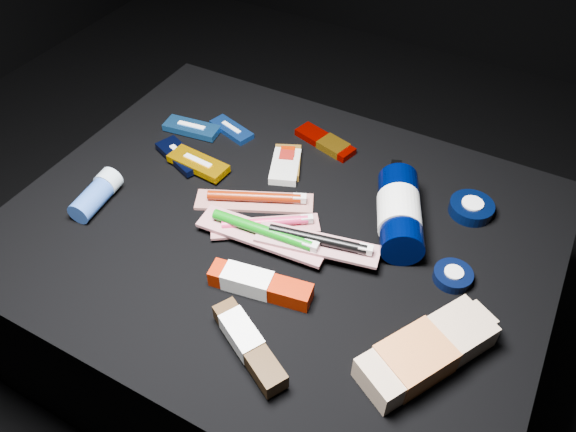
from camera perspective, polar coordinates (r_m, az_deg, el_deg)
The scene contains 20 objects.
ground at distance 1.36m, azimuth -0.78°, elevation -12.60°, with size 3.00×3.00×0.00m, color black.
cloth_table at distance 1.19m, azimuth -0.87°, elevation -7.50°, with size 0.98×0.78×0.40m, color black.
luna_bar_0 at distance 1.26m, azimuth -5.76°, elevation 8.73°, with size 0.11×0.07×0.01m.
luna_bar_1 at distance 1.27m, azimuth -9.74°, elevation 8.80°, with size 0.13×0.06×0.02m.
luna_bar_2 at distance 1.19m, azimuth -10.90°, elevation 6.03°, with size 0.13×0.09×0.02m.
luna_bar_3 at distance 1.16m, azimuth -9.11°, elevation 5.30°, with size 0.13×0.06×0.02m.
clif_bar_0 at distance 1.16m, azimuth -0.10°, elevation 5.61°, with size 0.09×0.11×0.02m.
clif_bar_1 at distance 1.15m, azimuth -0.26°, elevation 5.21°, with size 0.09×0.12×0.02m.
power_bar at distance 1.21m, azimuth 4.06°, elevation 7.39°, with size 0.15×0.08×0.02m.
lotion_bottle at distance 1.03m, azimuth 11.28°, elevation 0.39°, with size 0.14×0.24×0.08m.
cream_tin_upper at distance 1.11m, azimuth 18.12°, elevation 0.79°, with size 0.08×0.08×0.03m.
cream_tin_lower at distance 0.99m, azimuth 16.40°, elevation -5.84°, with size 0.07×0.07×0.02m.
bodywash_bottle at distance 0.87m, azimuth 13.69°, elevation -13.38°, with size 0.17×0.23×0.05m.
deodorant_stick at distance 1.13m, azimuth -18.87°, elevation 2.07°, with size 0.06×0.12×0.05m.
toothbrush_pack_0 at distance 1.08m, azimuth -3.28°, elevation 1.68°, with size 0.23×0.14×0.03m.
toothbrush_pack_1 at distance 1.02m, azimuth -2.18°, elevation -0.87°, with size 0.19×0.15×0.02m.
toothbrush_pack_2 at distance 0.99m, azimuth -2.48°, elevation -1.77°, with size 0.25×0.07×0.03m.
toothbrush_pack_3 at distance 0.97m, azimuth 3.18°, elevation -2.66°, with size 0.22×0.09×0.02m.
toothpaste_carton_red at distance 0.93m, azimuth -3.28°, elevation -6.85°, with size 0.18×0.07×0.03m.
toothpaste_carton_green at distance 0.86m, azimuth -4.24°, elevation -12.60°, with size 0.16×0.11×0.03m.
Camera 1 is at (0.36, -0.63, 1.15)m, focal length 35.00 mm.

